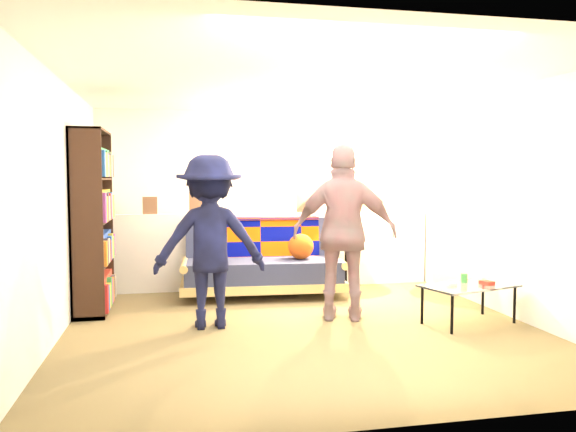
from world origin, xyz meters
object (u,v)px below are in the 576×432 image
at_px(floor_lamp, 347,201).
at_px(person_right, 344,233).
at_px(bookshelf, 93,227).
at_px(coffee_table, 469,287).
at_px(futon_sofa, 264,263).
at_px(person_left, 210,242).

height_order(floor_lamp, person_right, person_right).
bearing_deg(person_right, bookshelf, -2.08).
height_order(coffee_table, person_right, person_right).
bearing_deg(futon_sofa, coffee_table, -44.43).
xyz_separation_m(futon_sofa, person_left, (-0.75, -1.36, 0.44)).
bearing_deg(person_left, bookshelf, -37.44).
relative_size(futon_sofa, person_right, 1.13).
xyz_separation_m(coffee_table, person_right, (-1.18, 0.40, 0.54)).
bearing_deg(futon_sofa, floor_lamp, 7.07).
xyz_separation_m(coffee_table, floor_lamp, (-0.68, 1.90, 0.80)).
xyz_separation_m(bookshelf, person_left, (1.21, -0.95, -0.08)).
relative_size(floor_lamp, person_left, 0.97).
relative_size(futon_sofa, bookshelf, 1.03).
height_order(futon_sofa, coffee_table, futon_sofa).
height_order(person_left, person_right, person_right).
bearing_deg(bookshelf, person_right, -20.22).
xyz_separation_m(person_left, person_right, (1.37, -0.01, 0.06)).
relative_size(coffee_table, person_right, 0.58).
height_order(bookshelf, floor_lamp, bookshelf).
distance_m(person_left, person_right, 1.37).
bearing_deg(futon_sofa, person_right, -65.52).
relative_size(futon_sofa, coffee_table, 1.95).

